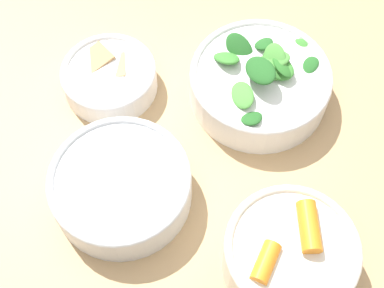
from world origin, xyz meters
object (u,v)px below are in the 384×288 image
at_px(bowl_cookies, 110,77).
at_px(bowl_carrots, 289,255).
at_px(bowl_greens, 260,82).
at_px(bowl_beans_hotdog, 122,187).

bearing_deg(bowl_cookies, bowl_carrots, 129.89).
distance_m(bowl_greens, bowl_beans_hotdog, 0.24).
height_order(bowl_beans_hotdog, bowl_cookies, bowl_beans_hotdog).
distance_m(bowl_carrots, bowl_greens, 0.25).
xyz_separation_m(bowl_greens, bowl_beans_hotdog, (0.18, 0.16, -0.00)).
relative_size(bowl_greens, bowl_cookies, 1.45).
bearing_deg(bowl_cookies, bowl_greens, 175.10).
bearing_deg(bowl_cookies, bowl_beans_hotdog, 98.65).
xyz_separation_m(bowl_carrots, bowl_greens, (0.01, -0.25, -0.01)).
height_order(bowl_greens, bowl_beans_hotdog, bowl_greens).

